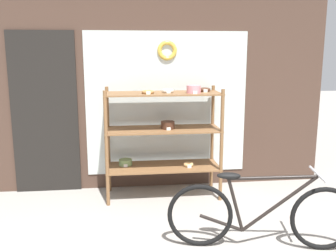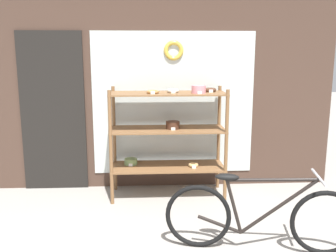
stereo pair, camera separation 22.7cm
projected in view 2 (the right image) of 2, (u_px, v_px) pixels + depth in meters
The scene contains 3 objects.
storefront_facade at pixel (155, 68), 4.94m from camera, with size 4.74×0.13×3.35m.
display_case at pixel (169, 130), 4.70m from camera, with size 1.44×0.53×1.43m.
bicycle at pixel (259, 217), 3.45m from camera, with size 1.75×0.49×0.75m.
Camera 2 is at (-0.15, -2.01, 1.83)m, focal length 40.00 mm.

